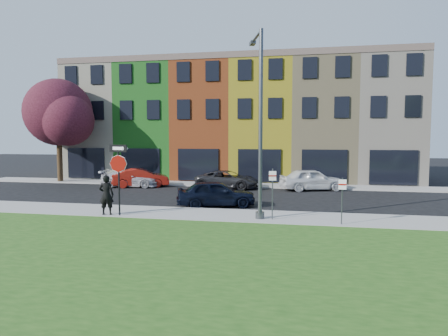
% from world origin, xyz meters
% --- Properties ---
extents(ground, '(120.00, 120.00, 0.00)m').
position_xyz_m(ground, '(0.00, 0.00, 0.00)').
color(ground, black).
rests_on(ground, ground).
extents(sidewalk_near, '(40.00, 3.00, 0.12)m').
position_xyz_m(sidewalk_near, '(2.00, 3.00, 0.06)').
color(sidewalk_near, gray).
rests_on(sidewalk_near, ground).
extents(sidewalk_far, '(40.00, 2.40, 0.12)m').
position_xyz_m(sidewalk_far, '(-3.00, 15.00, 0.06)').
color(sidewalk_far, gray).
rests_on(sidewalk_far, ground).
extents(rowhouse_block, '(30.00, 10.12, 10.00)m').
position_xyz_m(rowhouse_block, '(-2.50, 21.18, 4.99)').
color(rowhouse_block, beige).
rests_on(rowhouse_block, ground).
extents(stop_sign, '(1.01, 0.35, 3.31)m').
position_xyz_m(stop_sign, '(-5.06, 1.88, 2.47)').
color(stop_sign, black).
rests_on(stop_sign, sidewalk_near).
extents(man, '(0.87, 0.74, 1.88)m').
position_xyz_m(man, '(-5.71, 1.90, 1.06)').
color(man, black).
rests_on(man, sidewalk_near).
extents(sedan_near, '(4.26, 5.27, 1.45)m').
position_xyz_m(sedan_near, '(-1.24, 5.65, 0.72)').
color(sedan_near, black).
rests_on(sedan_near, ground).
extents(parked_car_red, '(4.40, 5.22, 1.38)m').
position_xyz_m(parked_car_red, '(-8.59, 12.81, 0.69)').
color(parked_car_red, maroon).
rests_on(parked_car_red, ground).
extents(parked_car_silver, '(2.53, 4.67, 1.27)m').
position_xyz_m(parked_car_silver, '(-9.38, 12.67, 0.63)').
color(parked_car_silver, silver).
rests_on(parked_car_silver, ground).
extents(parked_car_dark, '(3.18, 5.15, 1.30)m').
position_xyz_m(parked_car_dark, '(-2.01, 13.27, 0.65)').
color(parked_car_dark, black).
rests_on(parked_car_dark, ground).
extents(parked_car_white, '(4.74, 5.70, 1.54)m').
position_xyz_m(parked_car_white, '(4.02, 13.36, 0.77)').
color(parked_car_white, silver).
rests_on(parked_car_white, ground).
extents(street_lamp, '(1.03, 2.50, 8.37)m').
position_xyz_m(street_lamp, '(1.44, 2.59, 4.34)').
color(street_lamp, '#444749').
rests_on(street_lamp, sidewalk_near).
extents(parking_sign_a, '(0.32, 0.10, 2.27)m').
position_xyz_m(parking_sign_a, '(2.05, 2.34, 1.53)').
color(parking_sign_a, '#444749').
rests_on(parking_sign_a, sidewalk_near).
extents(parking_sign_b, '(0.32, 0.08, 1.96)m').
position_xyz_m(parking_sign_b, '(4.99, 1.89, 1.36)').
color(parking_sign_b, '#444749').
rests_on(parking_sign_b, sidewalk_near).
extents(tree_purple, '(6.51, 5.69, 8.35)m').
position_xyz_m(tree_purple, '(-16.13, 14.25, 5.61)').
color(tree_purple, black).
rests_on(tree_purple, sidewalk_far).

